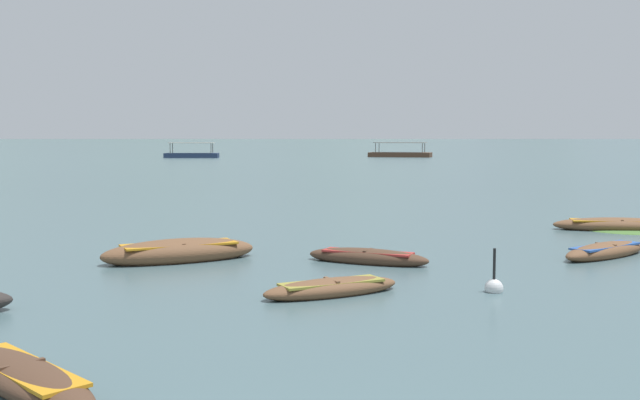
{
  "coord_description": "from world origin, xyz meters",
  "views": [
    {
      "loc": [
        0.31,
        -4.72,
        3.27
      ],
      "look_at": [
        -3.78,
        28.73,
        0.4
      ],
      "focal_mm": 41.88,
      "sensor_mm": 36.0,
      "label": 1
    }
  ],
  "objects_px": {
    "rowboat_4": "(606,251)",
    "ferry_1": "(400,154)",
    "rowboat_1": "(22,377)",
    "mooring_buoy": "(494,287)",
    "rowboat_7": "(179,252)",
    "rowboat_8": "(368,257)",
    "ferry_2": "(192,155)",
    "rowboat_3": "(332,288)",
    "rowboat_0": "(619,225)"
  },
  "relations": [
    {
      "from": "rowboat_4",
      "to": "rowboat_7",
      "type": "distance_m",
      "value": 11.54
    },
    {
      "from": "rowboat_7",
      "to": "rowboat_8",
      "type": "bearing_deg",
      "value": 2.49
    },
    {
      "from": "rowboat_1",
      "to": "ferry_2",
      "type": "xyz_separation_m",
      "value": [
        -28.53,
        102.62,
        0.31
      ]
    },
    {
      "from": "rowboat_4",
      "to": "rowboat_7",
      "type": "height_order",
      "value": "rowboat_7"
    },
    {
      "from": "rowboat_8",
      "to": "ferry_2",
      "type": "xyz_separation_m",
      "value": [
        -32.46,
        92.48,
        0.3
      ]
    },
    {
      "from": "rowboat_3",
      "to": "rowboat_8",
      "type": "bearing_deg",
      "value": 82.57
    },
    {
      "from": "rowboat_1",
      "to": "rowboat_8",
      "type": "distance_m",
      "value": 10.88
    },
    {
      "from": "rowboat_1",
      "to": "ferry_1",
      "type": "distance_m",
      "value": 111.33
    },
    {
      "from": "rowboat_1",
      "to": "rowboat_8",
      "type": "xyz_separation_m",
      "value": [
        3.93,
        10.14,
        0.01
      ]
    },
    {
      "from": "ferry_2",
      "to": "rowboat_0",
      "type": "bearing_deg",
      "value": -64.25
    },
    {
      "from": "mooring_buoy",
      "to": "rowboat_1",
      "type": "bearing_deg",
      "value": -134.72
    },
    {
      "from": "ferry_1",
      "to": "mooring_buoy",
      "type": "xyz_separation_m",
      "value": [
        3.51,
        -104.44,
        -0.35
      ]
    },
    {
      "from": "rowboat_1",
      "to": "mooring_buoy",
      "type": "bearing_deg",
      "value": 45.28
    },
    {
      "from": "rowboat_4",
      "to": "mooring_buoy",
      "type": "height_order",
      "value": "mooring_buoy"
    },
    {
      "from": "rowboat_4",
      "to": "ferry_1",
      "type": "relative_size",
      "value": 0.31
    },
    {
      "from": "rowboat_3",
      "to": "rowboat_8",
      "type": "relative_size",
      "value": 0.9
    },
    {
      "from": "rowboat_1",
      "to": "rowboat_4",
      "type": "relative_size",
      "value": 1.06
    },
    {
      "from": "rowboat_4",
      "to": "rowboat_8",
      "type": "distance_m",
      "value": 6.65
    },
    {
      "from": "rowboat_1",
      "to": "rowboat_4",
      "type": "height_order",
      "value": "rowboat_4"
    },
    {
      "from": "ferry_1",
      "to": "ferry_2",
      "type": "relative_size",
      "value": 1.22
    },
    {
      "from": "rowboat_3",
      "to": "rowboat_7",
      "type": "height_order",
      "value": "rowboat_7"
    },
    {
      "from": "rowboat_0",
      "to": "ferry_2",
      "type": "relative_size",
      "value": 0.54
    },
    {
      "from": "rowboat_8",
      "to": "mooring_buoy",
      "type": "xyz_separation_m",
      "value": [
        2.85,
        -3.29,
        -0.05
      ]
    },
    {
      "from": "ferry_1",
      "to": "ferry_2",
      "type": "bearing_deg",
      "value": -164.76
    },
    {
      "from": "rowboat_0",
      "to": "rowboat_7",
      "type": "relative_size",
      "value": 1.08
    },
    {
      "from": "rowboat_1",
      "to": "rowboat_4",
      "type": "bearing_deg",
      "value": 49.23
    },
    {
      "from": "ferry_2",
      "to": "rowboat_7",
      "type": "bearing_deg",
      "value": -73.48
    },
    {
      "from": "rowboat_1",
      "to": "ferry_1",
      "type": "bearing_deg",
      "value": 88.32
    },
    {
      "from": "rowboat_3",
      "to": "rowboat_4",
      "type": "height_order",
      "value": "rowboat_4"
    },
    {
      "from": "rowboat_7",
      "to": "mooring_buoy",
      "type": "height_order",
      "value": "mooring_buoy"
    },
    {
      "from": "rowboat_0",
      "to": "rowboat_8",
      "type": "height_order",
      "value": "rowboat_0"
    },
    {
      "from": "rowboat_0",
      "to": "rowboat_3",
      "type": "height_order",
      "value": "rowboat_0"
    },
    {
      "from": "rowboat_8",
      "to": "mooring_buoy",
      "type": "height_order",
      "value": "mooring_buoy"
    },
    {
      "from": "rowboat_8",
      "to": "ferry_1",
      "type": "relative_size",
      "value": 0.33
    },
    {
      "from": "rowboat_1",
      "to": "rowboat_3",
      "type": "distance_m",
      "value": 7.06
    },
    {
      "from": "rowboat_4",
      "to": "mooring_buoy",
      "type": "relative_size",
      "value": 3.01
    },
    {
      "from": "rowboat_1",
      "to": "ferry_2",
      "type": "distance_m",
      "value": 106.51
    },
    {
      "from": "mooring_buoy",
      "to": "rowboat_0",
      "type": "bearing_deg",
      "value": 63.73
    },
    {
      "from": "rowboat_7",
      "to": "ferry_1",
      "type": "xyz_separation_m",
      "value": [
        4.31,
        101.36,
        0.22
      ]
    },
    {
      "from": "rowboat_1",
      "to": "ferry_2",
      "type": "relative_size",
      "value": 0.4
    },
    {
      "from": "rowboat_3",
      "to": "rowboat_0",
      "type": "bearing_deg",
      "value": 53.11
    },
    {
      "from": "ferry_1",
      "to": "mooring_buoy",
      "type": "distance_m",
      "value": 104.49
    },
    {
      "from": "ferry_2",
      "to": "mooring_buoy",
      "type": "height_order",
      "value": "ferry_2"
    },
    {
      "from": "rowboat_7",
      "to": "ferry_2",
      "type": "distance_m",
      "value": 96.69
    },
    {
      "from": "rowboat_0",
      "to": "mooring_buoy",
      "type": "relative_size",
      "value": 4.33
    },
    {
      "from": "rowboat_0",
      "to": "ferry_2",
      "type": "distance_m",
      "value": 93.95
    },
    {
      "from": "rowboat_1",
      "to": "rowboat_7",
      "type": "bearing_deg",
      "value": 95.94
    },
    {
      "from": "rowboat_0",
      "to": "mooring_buoy",
      "type": "height_order",
      "value": "mooring_buoy"
    },
    {
      "from": "rowboat_3",
      "to": "ferry_2",
      "type": "xyz_separation_m",
      "value": [
        -31.94,
        96.44,
        0.31
      ]
    },
    {
      "from": "rowboat_4",
      "to": "rowboat_8",
      "type": "relative_size",
      "value": 0.93
    }
  ]
}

